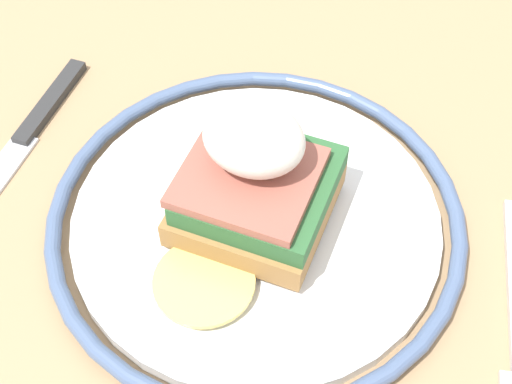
% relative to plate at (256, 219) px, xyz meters
% --- Properties ---
extents(dining_table, '(1.13, 0.88, 0.76)m').
position_rel_plate_xyz_m(dining_table, '(-0.03, 0.01, -0.11)').
color(dining_table, tan).
rests_on(dining_table, ground_plane).
extents(plate, '(0.26, 0.26, 0.02)m').
position_rel_plate_xyz_m(plate, '(0.00, 0.00, 0.00)').
color(plate, white).
rests_on(plate, dining_table).
extents(sandwich, '(0.09, 0.13, 0.08)m').
position_rel_plate_xyz_m(sandwich, '(0.00, -0.00, 0.04)').
color(sandwich, '#9E703D').
rests_on(sandwich, plate).
extents(knife, '(0.02, 0.18, 0.01)m').
position_rel_plate_xyz_m(knife, '(0.18, -0.01, -0.01)').
color(knife, '#2D2D2D').
rests_on(knife, dining_table).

